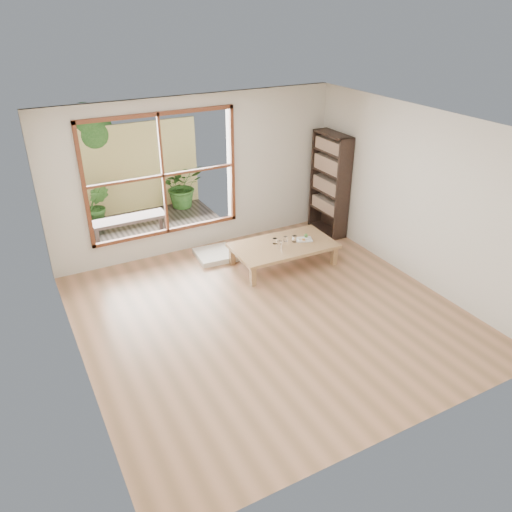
{
  "coord_description": "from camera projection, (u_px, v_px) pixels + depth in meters",
  "views": [
    {
      "loc": [
        -2.9,
        -5.05,
        3.95
      ],
      "look_at": [
        0.17,
        0.69,
        0.55
      ],
      "focal_mm": 35.0,
      "sensor_mm": 36.0,
      "label": 1
    }
  ],
  "objects": [
    {
      "name": "glass_mid",
      "position": [
        294.0,
        239.0,
        8.18
      ],
      "size": [
        0.07,
        0.07,
        0.1
      ],
      "primitive_type": "cylinder",
      "color": "silver",
      "rests_on": "low_table"
    },
    {
      "name": "low_table",
      "position": [
        283.0,
        247.0,
        8.14
      ],
      "size": [
        1.68,
        0.97,
        0.36
      ],
      "rotation": [
        0.0,
        0.0,
        -0.02
      ],
      "color": "#A57B50",
      "rests_on": "ground"
    },
    {
      "name": "glass_small",
      "position": [
        275.0,
        241.0,
        8.12
      ],
      "size": [
        0.07,
        0.07,
        0.09
      ],
      "primitive_type": "cylinder",
      "color": "silver",
      "rests_on": "low_table"
    },
    {
      "name": "food_tray",
      "position": [
        304.0,
        239.0,
        8.26
      ],
      "size": [
        0.31,
        0.27,
        0.08
      ],
      "rotation": [
        0.0,
        0.0,
        -0.36
      ],
      "color": "white",
      "rests_on": "low_table"
    },
    {
      "name": "shrub_right",
      "position": [
        182.0,
        186.0,
        10.27
      ],
      "size": [
        0.86,
        0.76,
        0.91
      ],
      "primitive_type": "imported",
      "rotation": [
        0.0,
        0.0,
        0.06
      ],
      "color": "#315C22",
      "rests_on": "deck"
    },
    {
      "name": "bookshelf",
      "position": [
        330.0,
        184.0,
        9.02
      ],
      "size": [
        0.3,
        0.83,
        1.85
      ],
      "primitive_type": "cube",
      "color": "#31221B",
      "rests_on": "ground"
    },
    {
      "name": "glass_tall",
      "position": [
        280.0,
        244.0,
        7.96
      ],
      "size": [
        0.07,
        0.07,
        0.13
      ],
      "primitive_type": "cylinder",
      "color": "silver",
      "rests_on": "low_table"
    },
    {
      "name": "shrub_left",
      "position": [
        98.0,
        206.0,
        9.34
      ],
      "size": [
        0.57,
        0.51,
        0.86
      ],
      "primitive_type": "imported",
      "rotation": [
        0.0,
        0.0,
        -0.32
      ],
      "color": "#315C22",
      "rests_on": "deck"
    },
    {
      "name": "bamboo_fence",
      "position": [
        130.0,
        169.0,
        9.88
      ],
      "size": [
        2.8,
        0.06,
        1.8
      ],
      "primitive_type": "cube",
      "color": "tan",
      "rests_on": "ground"
    },
    {
      "name": "garden_bench",
      "position": [
        129.0,
        221.0,
        8.92
      ],
      "size": [
        1.32,
        0.39,
        0.42
      ],
      "rotation": [
        0.0,
        0.0,
        0.0
      ],
      "color": "#31221B",
      "rests_on": "deck"
    },
    {
      "name": "glass_short",
      "position": [
        285.0,
        239.0,
        8.2
      ],
      "size": [
        0.06,
        0.06,
        0.08
      ],
      "primitive_type": "cylinder",
      "color": "silver",
      "rests_on": "low_table"
    },
    {
      "name": "floor_cushion",
      "position": [
        215.0,
        255.0,
        8.47
      ],
      "size": [
        0.66,
        0.66,
        0.09
      ],
      "primitive_type": "cube",
      "rotation": [
        0.0,
        0.0,
        -0.08
      ],
      "color": "beige",
      "rests_on": "ground"
    },
    {
      "name": "ground",
      "position": [
        269.0,
        314.0,
        6.99
      ],
      "size": [
        5.0,
        5.0,
        0.0
      ],
      "primitive_type": "plane",
      "color": "tan",
      "rests_on": "ground"
    },
    {
      "name": "deck",
      "position": [
        150.0,
        229.0,
        9.52
      ],
      "size": [
        2.8,
        2.0,
        0.05
      ],
      "primitive_type": "cube",
      "color": "#3D332C",
      "rests_on": "ground"
    },
    {
      "name": "garden_tree",
      "position": [
        86.0,
        133.0,
        9.5
      ],
      "size": [
        1.04,
        0.85,
        2.22
      ],
      "color": "#4C3D2D",
      "rests_on": "ground"
    }
  ]
}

